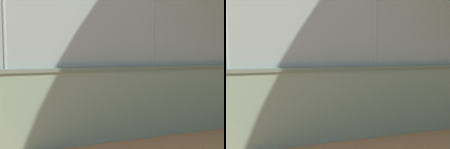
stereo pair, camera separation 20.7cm
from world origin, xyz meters
The scene contains 4 objects.
ground_plane centered at (0.00, 0.00, 0.00)m, with size 260.00×260.00×0.00m, color #A36B42.
player_crossing_court centered at (0.17, -0.58, 0.92)m, with size 1.07×0.68×1.56m.
player_baseline_waiting centered at (2.15, 7.32, 0.90)m, with size 0.86×0.97×1.53m.
sports_ball centered at (1.60, 0.98, 0.10)m, with size 0.20×0.20×0.20m, color yellow.
Camera 1 is at (3.43, 15.53, 2.02)m, focal length 46.02 mm.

